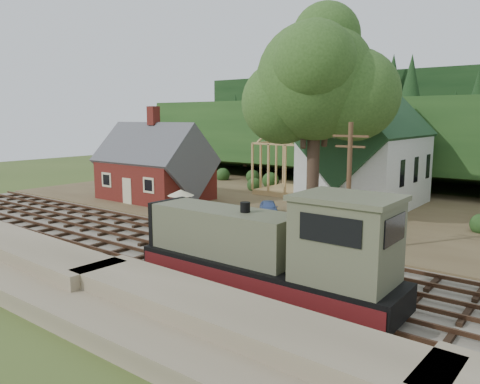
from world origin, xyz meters
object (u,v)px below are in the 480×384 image
Objects in this scene: locomotive at (273,253)px; car_green at (145,186)px; car_blue at (269,208)px; patio_set at (181,194)px.

locomotive reaches higher than car_green.
car_blue is 0.86× the size of car_green.
patio_set is at bearing -130.13° from car_green.
car_blue is at bearing 48.17° from patio_set.
patio_set reaches higher than car_blue.
car_blue is (-9.87, 14.33, -1.33)m from locomotive.
car_green is (-27.32, 16.21, -1.26)m from locomotive.
car_green is 1.74× the size of patio_set.
locomotive is 17.45m from car_blue.
locomotive is 3.16× the size of car_green.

